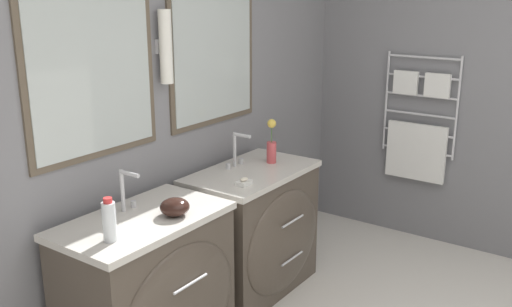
{
  "coord_description": "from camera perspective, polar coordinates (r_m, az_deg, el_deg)",
  "views": [
    {
      "loc": [
        -2.17,
        -0.31,
        1.96
      ],
      "look_at": [
        0.27,
        1.41,
        1.09
      ],
      "focal_mm": 40.0,
      "sensor_mm": 36.0,
      "label": 1
    }
  ],
  "objects": [
    {
      "name": "flower_vase",
      "position": [
        3.78,
        1.56,
        0.84
      ],
      "size": [
        0.06,
        0.06,
        0.3
      ],
      "color": "#CC4C51",
      "rests_on": "vanity_right"
    },
    {
      "name": "vanity_right",
      "position": [
        3.78,
        0.03,
        -7.72
      ],
      "size": [
        0.9,
        0.58,
        0.84
      ],
      "color": "#4C4238",
      "rests_on": "ground_plane"
    },
    {
      "name": "vanity_left",
      "position": [
        3.13,
        -10.41,
        -13.43
      ],
      "size": [
        0.9,
        0.58,
        0.84
      ],
      "color": "#4C4238",
      "rests_on": "ground_plane"
    },
    {
      "name": "toiletry_bottle",
      "position": [
        2.7,
        -14.47,
        -6.54
      ],
      "size": [
        0.06,
        0.06,
        0.21
      ],
      "color": "silver",
      "rests_on": "vanity_left"
    },
    {
      "name": "soap_dish",
      "position": [
        3.38,
        -1.2,
        -2.87
      ],
      "size": [
        0.09,
        0.07,
        0.04
      ],
      "color": "white",
      "rests_on": "vanity_right"
    },
    {
      "name": "wall_right",
      "position": [
        4.55,
        19.31,
        6.85
      ],
      "size": [
        0.13,
        4.03,
        2.6
      ],
      "color": "slate",
      "rests_on": "ground_plane"
    },
    {
      "name": "faucet_right",
      "position": [
        3.69,
        -1.95,
        0.37
      ],
      "size": [
        0.17,
        0.14,
        0.23
      ],
      "color": "silver",
      "rests_on": "vanity_right"
    },
    {
      "name": "amenity_bowl",
      "position": [
        2.95,
        -8.13,
        -5.31
      ],
      "size": [
        0.15,
        0.15,
        0.09
      ],
      "color": "black",
      "rests_on": "vanity_left"
    },
    {
      "name": "wall_back",
      "position": [
        3.28,
        -11.88,
        4.47
      ],
      "size": [
        5.86,
        0.15,
        2.6
      ],
      "color": "slate",
      "rests_on": "ground_plane"
    },
    {
      "name": "faucet_left",
      "position": [
        3.02,
        -13.01,
        -3.7
      ],
      "size": [
        0.17,
        0.14,
        0.23
      ],
      "color": "silver",
      "rests_on": "vanity_left"
    }
  ]
}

